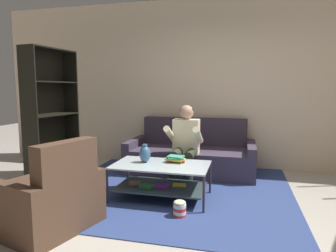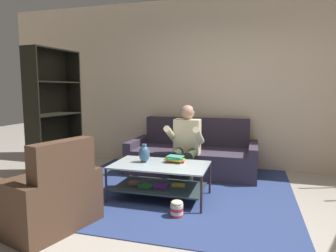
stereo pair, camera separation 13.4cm
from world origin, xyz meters
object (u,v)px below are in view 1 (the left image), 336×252
person_seated_center (185,141)px  armchair (48,199)px  couch (191,155)px  vase (145,154)px  coffee_table (161,176)px  bookshelf (50,133)px  book_stack (176,159)px  popcorn_tub (180,209)px

person_seated_center → armchair: person_seated_center is taller
couch → armchair: size_ratio=1.94×
vase → couch: bearing=73.0°
person_seated_center → coffee_table: person_seated_center is taller
person_seated_center → bookshelf: (-2.03, -0.30, 0.09)m
coffee_table → vase: 0.34m
person_seated_center → coffee_table: (-0.16, -0.75, -0.32)m
armchair → book_stack: bearing=49.4°
coffee_table → popcorn_tub: bearing=-54.2°
person_seated_center → vase: bearing=-118.8°
couch → coffee_table: size_ratio=1.73×
bookshelf → popcorn_tub: bookshelf is taller
coffee_table → popcorn_tub: coffee_table is taller
popcorn_tub → book_stack: bearing=106.4°
person_seated_center → popcorn_tub: bearing=-81.6°
coffee_table → popcorn_tub: 0.62m
book_stack → popcorn_tub: size_ratio=1.40×
vase → bookshelf: 1.70m
bookshelf → armchair: (1.00, -1.48, -0.41)m
coffee_table → popcorn_tub: size_ratio=6.40×
couch → armchair: (-1.02, -2.34, 0.02)m
coffee_table → vase: vase is taller
vase → armchair: armchair is taller
bookshelf → popcorn_tub: size_ratio=10.64×
coffee_table → armchair: bearing=-129.7°
armchair → popcorn_tub: size_ratio=5.71×
vase → bookshelf: bookshelf is taller
coffee_table → book_stack: book_stack is taller
vase → popcorn_tub: 0.90m
coffee_table → armchair: (-0.86, -1.04, 0.00)m
couch → armchair: 2.55m
couch → book_stack: size_ratio=7.89×
couch → popcorn_tub: size_ratio=11.08×
bookshelf → popcorn_tub: 2.47m
armchair → person_seated_center: bearing=60.1°
person_seated_center → couch: bearing=90.0°
popcorn_tub → armchair: bearing=-154.9°
couch → vase: couch is taller
bookshelf → armchair: size_ratio=1.86×
vase → book_stack: size_ratio=0.90×
bookshelf → armchair: bearing=-55.9°
person_seated_center → vase: 0.79m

